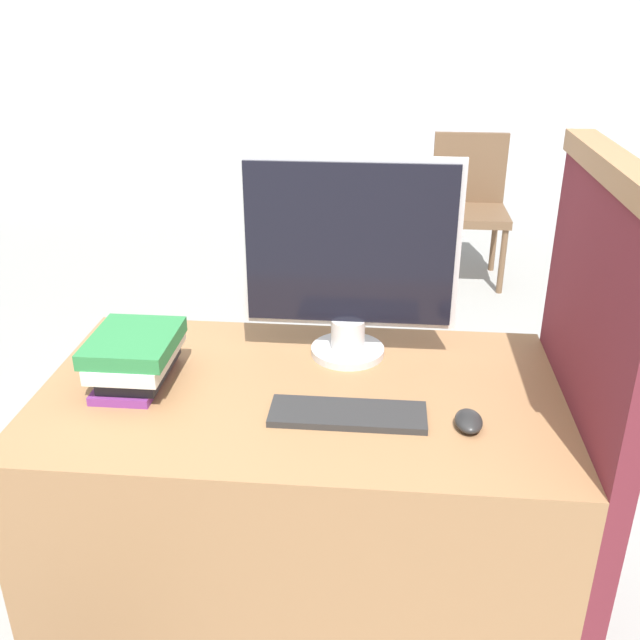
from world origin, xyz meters
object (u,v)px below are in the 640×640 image
at_px(keyboard, 348,414).
at_px(monitor, 349,259).
at_px(mouse, 469,421).
at_px(book_stack, 136,357).
at_px(far_chair, 469,200).

bearing_deg(keyboard, monitor, 93.33).
xyz_separation_m(mouse, book_stack, (-0.79, 0.13, 0.06)).
distance_m(monitor, keyboard, 0.41).
xyz_separation_m(mouse, far_chair, (0.30, 2.90, -0.28)).
distance_m(mouse, far_chair, 2.93).
relative_size(monitor, keyboard, 1.54).
height_order(mouse, far_chair, far_chair).
relative_size(monitor, mouse, 5.97).
height_order(monitor, mouse, monitor).
bearing_deg(far_chair, book_stack, -55.30).
bearing_deg(book_stack, monitor, 21.81).
bearing_deg(monitor, book_stack, -158.19).
height_order(keyboard, far_chair, far_chair).
distance_m(monitor, book_stack, 0.58).
bearing_deg(far_chair, keyboard, -45.02).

